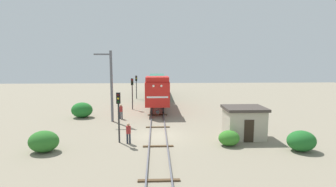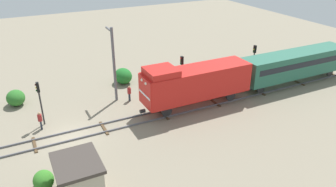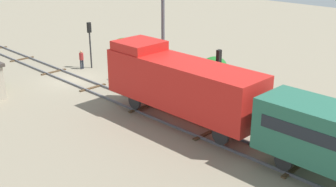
% 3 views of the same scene
% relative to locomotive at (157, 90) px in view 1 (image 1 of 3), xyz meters
% --- Properties ---
extents(ground_plane, '(105.77, 105.77, 0.00)m').
position_rel_locomotive_xyz_m(ground_plane, '(0.00, -12.32, -2.77)').
color(ground_plane, gray).
extents(railway_track, '(2.40, 70.51, 0.16)m').
position_rel_locomotive_xyz_m(railway_track, '(0.00, -12.32, -2.70)').
color(railway_track, '#595960').
rests_on(railway_track, ground).
extents(locomotive, '(2.90, 11.60, 4.60)m').
position_rel_locomotive_xyz_m(locomotive, '(0.00, 0.00, 0.00)').
color(locomotive, red).
rests_on(locomotive, railway_track).
extents(passenger_car_leading, '(2.84, 14.00, 3.66)m').
position_rel_locomotive_xyz_m(passenger_car_leading, '(0.00, 13.34, -0.25)').
color(passenger_car_leading, '#26604C').
rests_on(passenger_car_leading, railway_track).
extents(traffic_signal_near, '(0.32, 0.34, 4.16)m').
position_rel_locomotive_xyz_m(traffic_signal_near, '(-3.20, -14.05, 0.12)').
color(traffic_signal_near, '#262628').
rests_on(traffic_signal_near, ground).
extents(traffic_signal_mid, '(0.32, 0.34, 4.27)m').
position_rel_locomotive_xyz_m(traffic_signal_mid, '(-3.40, 0.37, 0.19)').
color(traffic_signal_mid, '#262628').
rests_on(traffic_signal_mid, ground).
extents(traffic_signal_far, '(0.32, 0.34, 4.04)m').
position_rel_locomotive_xyz_m(traffic_signal_far, '(-3.60, 10.32, 0.04)').
color(traffic_signal_far, '#262628').
rests_on(traffic_signal_far, ground).
extents(worker_near_track, '(0.38, 0.38, 1.70)m').
position_rel_locomotive_xyz_m(worker_near_track, '(-2.40, -14.39, -1.78)').
color(worker_near_track, '#262B38').
rests_on(worker_near_track, ground).
extents(worker_by_signal, '(0.38, 0.38, 1.70)m').
position_rel_locomotive_xyz_m(worker_by_signal, '(-4.20, -5.36, -1.78)').
color(worker_by_signal, '#262B38').
rests_on(worker_by_signal, ground).
extents(catenary_mast, '(1.94, 0.28, 7.77)m').
position_rel_locomotive_xyz_m(catenary_mast, '(-5.06, -6.52, 1.36)').
color(catenary_mast, '#595960').
rests_on(catenary_mast, ground).
extents(relay_hut, '(3.50, 2.90, 2.74)m').
position_rel_locomotive_xyz_m(relay_hut, '(7.50, -13.16, -1.38)').
color(relay_hut, '#B2A893').
rests_on(relay_hut, ground).
extents(bush_near, '(2.46, 2.02, 1.79)m').
position_rel_locomotive_xyz_m(bush_near, '(-8.91, -4.37, -1.88)').
color(bush_near, '#1E6926').
rests_on(bush_near, ground).
extents(bush_mid, '(2.13, 1.74, 1.55)m').
position_rel_locomotive_xyz_m(bush_mid, '(10.70, -16.69, -2.00)').
color(bush_mid, '#1F6426').
rests_on(bush_mid, ground).
extents(bush_far, '(2.19, 1.79, 1.59)m').
position_rel_locomotive_xyz_m(bush_far, '(-8.47, -16.02, -1.98)').
color(bush_far, '#2B6C26').
rests_on(bush_far, ground).
extents(bush_back, '(1.69, 1.38, 1.23)m').
position_rel_locomotive_xyz_m(bush_back, '(5.64, -15.22, -2.16)').
color(bush_back, '#347A26').
rests_on(bush_back, ground).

